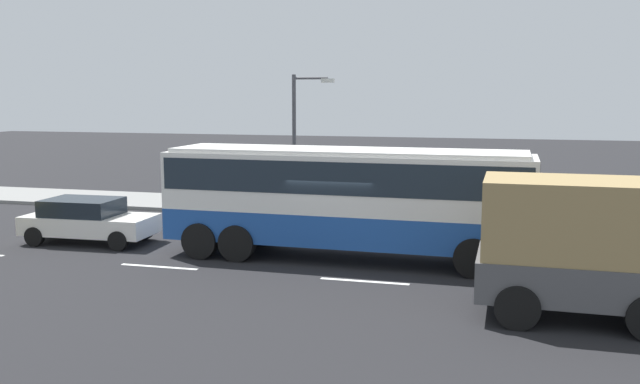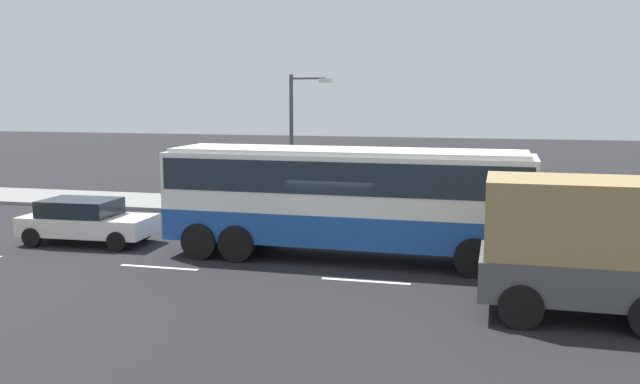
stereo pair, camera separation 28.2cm
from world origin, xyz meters
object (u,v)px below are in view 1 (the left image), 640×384
Objects in this scene: coach_bus at (346,191)px; street_lamp at (299,132)px; car_white_minivan at (88,220)px; pedestrian_near_curb at (275,187)px; pedestrian_at_crossing at (301,187)px.

street_lamp is at bearing 117.80° from coach_bus.
coach_bus reaches higher than car_white_minivan.
coach_bus is 1.96× the size of street_lamp.
street_lamp reaches higher than coach_bus.
pedestrian_near_curb is at bearing 123.83° from coach_bus.
coach_bus is at bearing 178.70° from pedestrian_at_crossing.
pedestrian_at_crossing is at bearing -78.03° from pedestrian_near_curb.
coach_bus reaches higher than pedestrian_near_curb.
pedestrian_near_curb is (4.21, 7.12, 0.31)m from car_white_minivan.
car_white_minivan is 8.27m from pedestrian_near_curb.
coach_bus is 8.61m from pedestrian_at_crossing.
car_white_minivan is 9.11m from street_lamp.
car_white_minivan is 2.72× the size of pedestrian_at_crossing.
pedestrian_at_crossing is (-3.69, 7.72, -0.99)m from coach_bus.
coach_bus is 6.65× the size of pedestrian_near_curb.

